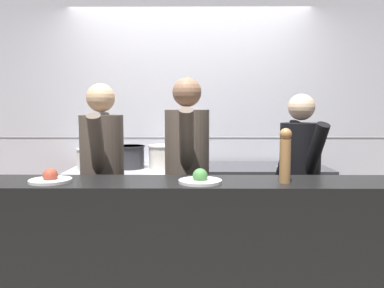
{
  "coord_description": "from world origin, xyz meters",
  "views": [
    {
      "loc": [
        0.05,
        -2.7,
        1.46
      ],
      "look_at": [
        0.03,
        0.54,
        1.15
      ],
      "focal_mm": 35.0,
      "sensor_mm": 36.0,
      "label": 1
    }
  ],
  "objects_px": {
    "plated_dish_appetiser": "(200,179)",
    "pepper_mill": "(285,154)",
    "stock_pot": "(89,158)",
    "chef_line": "(299,182)",
    "mixing_bowl_steel": "(289,162)",
    "chef_head_cook": "(103,178)",
    "chef_sous": "(187,175)",
    "braising_pot": "(165,156)",
    "plated_dish_main": "(50,179)",
    "oven_range": "(129,213)",
    "sauce_pot": "(129,156)"
  },
  "relations": [
    {
      "from": "stock_pot",
      "to": "braising_pot",
      "type": "bearing_deg",
      "value": 5.03
    },
    {
      "from": "oven_range",
      "to": "mixing_bowl_steel",
      "type": "distance_m",
      "value": 1.63
    },
    {
      "from": "mixing_bowl_steel",
      "to": "pepper_mill",
      "type": "height_order",
      "value": "pepper_mill"
    },
    {
      "from": "sauce_pot",
      "to": "plated_dish_main",
      "type": "height_order",
      "value": "sauce_pot"
    },
    {
      "from": "braising_pot",
      "to": "mixing_bowl_steel",
      "type": "xyz_separation_m",
      "value": [
        1.2,
        -0.06,
        -0.05
      ]
    },
    {
      "from": "plated_dish_appetiser",
      "to": "chef_head_cook",
      "type": "bearing_deg",
      "value": 143.13
    },
    {
      "from": "sauce_pot",
      "to": "chef_head_cook",
      "type": "relative_size",
      "value": 0.19
    },
    {
      "from": "stock_pot",
      "to": "chef_sous",
      "type": "height_order",
      "value": "chef_sous"
    },
    {
      "from": "sauce_pot",
      "to": "braising_pot",
      "type": "xyz_separation_m",
      "value": [
        0.35,
        -0.03,
        0.0
      ]
    },
    {
      "from": "chef_head_cook",
      "to": "chef_sous",
      "type": "height_order",
      "value": "chef_sous"
    },
    {
      "from": "oven_range",
      "to": "sauce_pot",
      "type": "height_order",
      "value": "sauce_pot"
    },
    {
      "from": "stock_pot",
      "to": "pepper_mill",
      "type": "height_order",
      "value": "pepper_mill"
    },
    {
      "from": "oven_range",
      "to": "chef_head_cook",
      "type": "distance_m",
      "value": 0.86
    },
    {
      "from": "plated_dish_main",
      "to": "chef_line",
      "type": "distance_m",
      "value": 1.87
    },
    {
      "from": "braising_pot",
      "to": "chef_line",
      "type": "distance_m",
      "value": 1.31
    },
    {
      "from": "stock_pot",
      "to": "chef_line",
      "type": "distance_m",
      "value": 1.95
    },
    {
      "from": "plated_dish_appetiser",
      "to": "pepper_mill",
      "type": "distance_m",
      "value": 0.55
    },
    {
      "from": "sauce_pot",
      "to": "braising_pot",
      "type": "bearing_deg",
      "value": -4.18
    },
    {
      "from": "oven_range",
      "to": "plated_dish_appetiser",
      "type": "bearing_deg",
      "value": -62.15
    },
    {
      "from": "sauce_pot",
      "to": "chef_sous",
      "type": "relative_size",
      "value": 0.18
    },
    {
      "from": "sauce_pot",
      "to": "plated_dish_appetiser",
      "type": "bearing_deg",
      "value": -63.14
    },
    {
      "from": "chef_head_cook",
      "to": "chef_sous",
      "type": "xyz_separation_m",
      "value": [
        0.66,
        0.02,
        0.03
      ]
    },
    {
      "from": "sauce_pot",
      "to": "braising_pot",
      "type": "relative_size",
      "value": 0.94
    },
    {
      "from": "oven_range",
      "to": "chef_sous",
      "type": "xyz_separation_m",
      "value": [
        0.58,
        -0.69,
        0.51
      ]
    },
    {
      "from": "stock_pot",
      "to": "sauce_pot",
      "type": "bearing_deg",
      "value": 13.45
    },
    {
      "from": "plated_dish_main",
      "to": "chef_head_cook",
      "type": "xyz_separation_m",
      "value": [
        0.19,
        0.55,
        -0.1
      ]
    },
    {
      "from": "braising_pot",
      "to": "chef_head_cook",
      "type": "distance_m",
      "value": 0.86
    },
    {
      "from": "oven_range",
      "to": "mixing_bowl_steel",
      "type": "bearing_deg",
      "value": -1.04
    },
    {
      "from": "oven_range",
      "to": "chef_sous",
      "type": "height_order",
      "value": "chef_sous"
    },
    {
      "from": "plated_dish_main",
      "to": "pepper_mill",
      "type": "distance_m",
      "value": 1.48
    },
    {
      "from": "stock_pot",
      "to": "mixing_bowl_steel",
      "type": "xyz_separation_m",
      "value": [
        1.92,
        0.0,
        -0.04
      ]
    },
    {
      "from": "plated_dish_appetiser",
      "to": "plated_dish_main",
      "type": "bearing_deg",
      "value": 179.06
    },
    {
      "from": "mixing_bowl_steel",
      "to": "chef_head_cook",
      "type": "bearing_deg",
      "value": -157.31
    },
    {
      "from": "chef_line",
      "to": "plated_dish_appetiser",
      "type": "bearing_deg",
      "value": -156.99
    },
    {
      "from": "braising_pot",
      "to": "plated_dish_main",
      "type": "height_order",
      "value": "braising_pot"
    },
    {
      "from": "sauce_pot",
      "to": "chef_head_cook",
      "type": "xyz_separation_m",
      "value": [
        -0.08,
        -0.77,
        -0.07
      ]
    },
    {
      "from": "stock_pot",
      "to": "plated_dish_appetiser",
      "type": "bearing_deg",
      "value": -49.9
    },
    {
      "from": "oven_range",
      "to": "mixing_bowl_steel",
      "type": "height_order",
      "value": "mixing_bowl_steel"
    },
    {
      "from": "chef_head_cook",
      "to": "chef_line",
      "type": "bearing_deg",
      "value": -1.42
    },
    {
      "from": "braising_pot",
      "to": "plated_dish_main",
      "type": "bearing_deg",
      "value": -115.72
    },
    {
      "from": "mixing_bowl_steel",
      "to": "chef_line",
      "type": "height_order",
      "value": "chef_line"
    },
    {
      "from": "stock_pot",
      "to": "chef_line",
      "type": "relative_size",
      "value": 0.16
    },
    {
      "from": "pepper_mill",
      "to": "chef_head_cook",
      "type": "relative_size",
      "value": 0.21
    },
    {
      "from": "oven_range",
      "to": "stock_pot",
      "type": "xyz_separation_m",
      "value": [
        -0.37,
        -0.03,
        0.54
      ]
    },
    {
      "from": "oven_range",
      "to": "plated_dish_appetiser",
      "type": "relative_size",
      "value": 4.19
    },
    {
      "from": "chef_sous",
      "to": "oven_range",
      "type": "bearing_deg",
      "value": 129.79
    },
    {
      "from": "mixing_bowl_steel",
      "to": "chef_sous",
      "type": "bearing_deg",
      "value": -145.72
    },
    {
      "from": "stock_pot",
      "to": "pepper_mill",
      "type": "distance_m",
      "value": 2.01
    },
    {
      "from": "plated_dish_appetiser",
      "to": "chef_sous",
      "type": "height_order",
      "value": "chef_sous"
    },
    {
      "from": "stock_pot",
      "to": "mixing_bowl_steel",
      "type": "distance_m",
      "value": 1.92
    }
  ]
}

